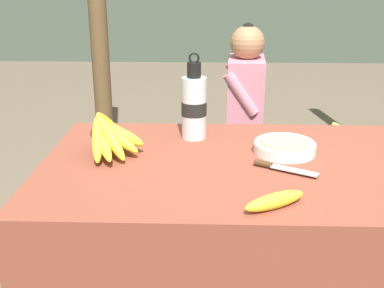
{
  "coord_description": "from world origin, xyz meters",
  "views": [
    {
      "loc": [
        -0.22,
        -1.38,
        1.34
      ],
      "look_at": [
        -0.27,
        0.05,
        0.82
      ],
      "focal_mm": 45.0,
      "sensor_mm": 36.0,
      "label": 1
    }
  ],
  "objects_px": {
    "banana_bunch_ripe": "(110,133)",
    "loose_banana_front": "(275,201)",
    "serving_bowl": "(285,146)",
    "banana_bunch_green": "(337,131)",
    "water_bottle": "(194,106)",
    "knife": "(276,167)",
    "seated_vendor": "(238,105)",
    "wooden_bench": "(265,150)"
  },
  "relations": [
    {
      "from": "banana_bunch_ripe",
      "to": "loose_banana_front",
      "type": "distance_m",
      "value": 0.61
    },
    {
      "from": "serving_bowl",
      "to": "banana_bunch_green",
      "type": "bearing_deg",
      "value": 67.56
    },
    {
      "from": "water_bottle",
      "to": "loose_banana_front",
      "type": "height_order",
      "value": "water_bottle"
    },
    {
      "from": "serving_bowl",
      "to": "water_bottle",
      "type": "relative_size",
      "value": 0.67
    },
    {
      "from": "knife",
      "to": "seated_vendor",
      "type": "distance_m",
      "value": 1.38
    },
    {
      "from": "serving_bowl",
      "to": "seated_vendor",
      "type": "relative_size",
      "value": 0.19
    },
    {
      "from": "banana_bunch_ripe",
      "to": "water_bottle",
      "type": "distance_m",
      "value": 0.32
    },
    {
      "from": "banana_bunch_ripe",
      "to": "water_bottle",
      "type": "bearing_deg",
      "value": 31.91
    },
    {
      "from": "water_bottle",
      "to": "loose_banana_front",
      "type": "xyz_separation_m",
      "value": [
        0.22,
        -0.53,
        -0.1
      ]
    },
    {
      "from": "wooden_bench",
      "to": "seated_vendor",
      "type": "height_order",
      "value": "seated_vendor"
    },
    {
      "from": "knife",
      "to": "wooden_bench",
      "type": "relative_size",
      "value": 0.13
    },
    {
      "from": "loose_banana_front",
      "to": "wooden_bench",
      "type": "height_order",
      "value": "loose_banana_front"
    },
    {
      "from": "water_bottle",
      "to": "wooden_bench",
      "type": "bearing_deg",
      "value": 70.38
    },
    {
      "from": "water_bottle",
      "to": "loose_banana_front",
      "type": "bearing_deg",
      "value": -67.75
    },
    {
      "from": "serving_bowl",
      "to": "banana_bunch_green",
      "type": "relative_size",
      "value": 0.75
    },
    {
      "from": "loose_banana_front",
      "to": "water_bottle",
      "type": "bearing_deg",
      "value": 112.25
    },
    {
      "from": "loose_banana_front",
      "to": "banana_bunch_green",
      "type": "height_order",
      "value": "loose_banana_front"
    },
    {
      "from": "water_bottle",
      "to": "serving_bowl",
      "type": "bearing_deg",
      "value": -24.97
    },
    {
      "from": "water_bottle",
      "to": "banana_bunch_green",
      "type": "height_order",
      "value": "water_bottle"
    },
    {
      "from": "banana_bunch_ripe",
      "to": "serving_bowl",
      "type": "distance_m",
      "value": 0.57
    },
    {
      "from": "wooden_bench",
      "to": "seated_vendor",
      "type": "relative_size",
      "value": 1.33
    },
    {
      "from": "water_bottle",
      "to": "wooden_bench",
      "type": "xyz_separation_m",
      "value": [
        0.4,
        1.11,
        -0.58
      ]
    },
    {
      "from": "banana_bunch_ripe",
      "to": "wooden_bench",
      "type": "xyz_separation_m",
      "value": [
        0.66,
        1.28,
        -0.53
      ]
    },
    {
      "from": "serving_bowl",
      "to": "banana_bunch_green",
      "type": "xyz_separation_m",
      "value": [
        0.52,
        1.25,
        -0.36
      ]
    },
    {
      "from": "wooden_bench",
      "to": "seated_vendor",
      "type": "distance_m",
      "value": 0.33
    },
    {
      "from": "loose_banana_front",
      "to": "knife",
      "type": "relative_size",
      "value": 0.95
    },
    {
      "from": "serving_bowl",
      "to": "knife",
      "type": "relative_size",
      "value": 1.1
    },
    {
      "from": "water_bottle",
      "to": "banana_bunch_ripe",
      "type": "bearing_deg",
      "value": -148.09
    },
    {
      "from": "water_bottle",
      "to": "seated_vendor",
      "type": "relative_size",
      "value": 0.28
    },
    {
      "from": "banana_bunch_ripe",
      "to": "banana_bunch_green",
      "type": "height_order",
      "value": "banana_bunch_ripe"
    },
    {
      "from": "banana_bunch_ripe",
      "to": "serving_bowl",
      "type": "bearing_deg",
      "value": 2.66
    },
    {
      "from": "loose_banana_front",
      "to": "seated_vendor",
      "type": "relative_size",
      "value": 0.16
    },
    {
      "from": "water_bottle",
      "to": "seated_vendor",
      "type": "xyz_separation_m",
      "value": [
        0.23,
        1.09,
        -0.29
      ]
    },
    {
      "from": "seated_vendor",
      "to": "knife",
      "type": "bearing_deg",
      "value": 94.98
    },
    {
      "from": "banana_bunch_green",
      "to": "seated_vendor",
      "type": "bearing_deg",
      "value": -177.15
    },
    {
      "from": "loose_banana_front",
      "to": "banana_bunch_green",
      "type": "xyz_separation_m",
      "value": [
        0.6,
        1.64,
        -0.36
      ]
    },
    {
      "from": "serving_bowl",
      "to": "banana_bunch_green",
      "type": "distance_m",
      "value": 1.4
    },
    {
      "from": "water_bottle",
      "to": "loose_banana_front",
      "type": "relative_size",
      "value": 1.73
    },
    {
      "from": "seated_vendor",
      "to": "water_bottle",
      "type": "bearing_deg",
      "value": 82.11
    },
    {
      "from": "banana_bunch_green",
      "to": "knife",
      "type": "bearing_deg",
      "value": -111.97
    },
    {
      "from": "water_bottle",
      "to": "wooden_bench",
      "type": "distance_m",
      "value": 1.32
    },
    {
      "from": "serving_bowl",
      "to": "wooden_bench",
      "type": "relative_size",
      "value": 0.14
    }
  ]
}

